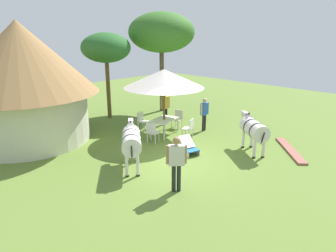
# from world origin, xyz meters

# --- Properties ---
(ground_plane) EXTENTS (36.00, 36.00, 0.00)m
(ground_plane) POSITION_xyz_m (0.00, 0.00, 0.00)
(ground_plane) COLOR olive
(thatched_hut) EXTENTS (6.17, 6.17, 5.07)m
(thatched_hut) POSITION_xyz_m (-2.90, 5.81, 2.78)
(thatched_hut) COLOR beige
(thatched_hut) RESTS_ON ground_plane
(shade_umbrella) EXTENTS (3.61, 3.61, 3.02)m
(shade_umbrella) POSITION_xyz_m (1.85, 2.27, 2.62)
(shade_umbrella) COLOR brown
(shade_umbrella) RESTS_ON ground_plane
(patio_dining_table) EXTENTS (1.63, 1.24, 0.74)m
(patio_dining_table) POSITION_xyz_m (1.85, 2.27, 0.66)
(patio_dining_table) COLOR silver
(patio_dining_table) RESTS_ON ground_plane
(patio_chair_near_hut) EXTENTS (0.53, 0.52, 0.90)m
(patio_chair_near_hut) POSITION_xyz_m (1.54, 3.49, 0.52)
(patio_chair_near_hut) COLOR silver
(patio_chair_near_hut) RESTS_ON ground_plane
(patio_chair_west_end) EXTENTS (0.55, 0.57, 0.90)m
(patio_chair_west_end) POSITION_xyz_m (0.68, 1.80, 0.52)
(patio_chair_west_end) COLOR silver
(patio_chair_west_end) RESTS_ON ground_plane
(patio_chair_near_lawn) EXTENTS (0.56, 0.55, 0.90)m
(patio_chair_near_lawn) POSITION_xyz_m (2.29, 1.10, 0.52)
(patio_chair_near_lawn) COLOR white
(patio_chair_near_lawn) RESTS_ON ground_plane
(patio_chair_east_end) EXTENTS (0.51, 0.52, 0.90)m
(patio_chair_east_end) POSITION_xyz_m (3.07, 2.56, 0.52)
(patio_chair_east_end) COLOR silver
(patio_chair_east_end) RESTS_ON ground_plane
(guest_beside_umbrella) EXTENTS (0.61, 0.23, 1.69)m
(guest_beside_umbrella) POSITION_xyz_m (3.06, 3.44, 1.02)
(guest_beside_umbrella) COLOR black
(guest_beside_umbrella) RESTS_ON ground_plane
(guest_behind_table) EXTENTS (0.57, 0.25, 1.61)m
(guest_behind_table) POSITION_xyz_m (3.63, 1.35, 0.97)
(guest_behind_table) COLOR black
(guest_behind_table) RESTS_ON ground_plane
(standing_watcher) EXTENTS (0.50, 0.47, 1.73)m
(standing_watcher) POSITION_xyz_m (-1.58, -1.81, 1.04)
(standing_watcher) COLOR black
(standing_watcher) RESTS_ON ground_plane
(striped_lounge_chair) EXTENTS (0.71, 0.89, 0.67)m
(striped_lounge_chair) POSITION_xyz_m (0.91, -0.12, 0.26)
(striped_lounge_chair) COLOR #2368A6
(striped_lounge_chair) RESTS_ON ground_plane
(zebra_nearest_camera) EXTENTS (1.48, 1.83, 1.49)m
(zebra_nearest_camera) POSITION_xyz_m (2.86, -1.74, 0.95)
(zebra_nearest_camera) COLOR silver
(zebra_nearest_camera) RESTS_ON ground_plane
(zebra_by_umbrella) EXTENTS (1.59, 1.91, 1.57)m
(zebra_by_umbrella) POSITION_xyz_m (-1.50, 0.41, 1.03)
(zebra_by_umbrella) COLOR silver
(zebra_by_umbrella) RESTS_ON ground_plane
(acacia_tree_far_lawn) EXTENTS (3.76, 3.76, 5.69)m
(acacia_tree_far_lawn) POSITION_xyz_m (4.94, 5.67, 4.54)
(acacia_tree_far_lawn) COLOR brown
(acacia_tree_far_lawn) RESTS_ON ground_plane
(acacia_tree_behind_hut) EXTENTS (2.60, 2.60, 4.57)m
(acacia_tree_behind_hut) POSITION_xyz_m (1.74, 6.53, 3.76)
(acacia_tree_behind_hut) COLOR brown
(acacia_tree_behind_hut) RESTS_ON ground_plane
(brick_patio_kerb) EXTENTS (2.29, 2.17, 0.08)m
(brick_patio_kerb) POSITION_xyz_m (4.03, -2.79, 0.04)
(brick_patio_kerb) COLOR #9E5C4E
(brick_patio_kerb) RESTS_ON ground_plane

